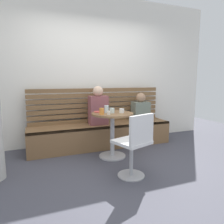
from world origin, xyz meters
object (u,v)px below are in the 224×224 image
at_px(booth_bench, 102,135).
at_px(person_child_left, 141,109).
at_px(cafe_table, 112,126).
at_px(person_adult, 98,108).
at_px(cup_espresso_small, 109,113).
at_px(cup_tumbler_orange, 102,111).
at_px(white_chair, 135,143).
at_px(plate_small, 99,112).
at_px(cup_glass_short, 112,110).
at_px(cup_glass_tall, 107,109).
at_px(cup_ceramic_white, 122,111).

bearing_deg(booth_bench, person_child_left, -0.19).
height_order(cafe_table, person_adult, person_adult).
bearing_deg(cup_espresso_small, cup_tumbler_orange, 155.65).
xyz_separation_m(booth_bench, white_chair, (-0.02, -1.38, 0.24)).
bearing_deg(person_adult, plate_small, -105.33).
relative_size(cup_tumbler_orange, cup_espresso_small, 1.79).
relative_size(booth_bench, cup_glass_short, 33.75).
xyz_separation_m(white_chair, cup_glass_tall, (-0.08, 0.86, 0.34)).
bearing_deg(person_adult, person_child_left, -0.54).
height_order(white_chair, cup_glass_short, white_chair).
bearing_deg(person_adult, cafe_table, -84.34).
distance_m(cup_tumbler_orange, cup_ceramic_white, 0.35).
relative_size(person_adult, cup_espresso_small, 12.82).
bearing_deg(cup_ceramic_white, plate_small, 146.66).
bearing_deg(cup_tumbler_orange, person_adult, 76.99).
bearing_deg(cup_espresso_small, plate_small, 101.81).
bearing_deg(booth_bench, cup_espresso_small, -100.28).
xyz_separation_m(booth_bench, cup_glass_short, (-0.02, -0.57, 0.56)).
bearing_deg(plate_small, cup_glass_tall, -47.86).
distance_m(white_chair, person_adult, 1.42).
relative_size(booth_bench, white_chair, 3.18).
height_order(white_chair, person_child_left, person_child_left).
relative_size(white_chair, person_child_left, 1.49).
xyz_separation_m(cup_ceramic_white, plate_small, (-0.31, 0.21, -0.03)).
distance_m(cafe_table, cup_tumbler_orange, 0.35).
bearing_deg(white_chair, cup_espresso_small, 99.02).
relative_size(person_child_left, cup_glass_short, 7.15).
distance_m(person_adult, cup_espresso_small, 0.71).
relative_size(cup_tumbler_orange, plate_small, 0.59).
height_order(person_child_left, cup_ceramic_white, person_child_left).
bearing_deg(cup_espresso_small, person_child_left, 36.15).
xyz_separation_m(cup_tumbler_orange, cup_ceramic_white, (0.35, 0.03, -0.02)).
xyz_separation_m(booth_bench, cup_glass_tall, (-0.09, -0.52, 0.58)).
height_order(cafe_table, plate_small, plate_small).
bearing_deg(person_adult, cup_ceramic_white, -72.36).
bearing_deg(cafe_table, booth_bench, 88.62).
bearing_deg(person_adult, white_chair, -87.84).
bearing_deg(cup_tumbler_orange, cafe_table, 22.06).
relative_size(person_adult, person_child_left, 1.25).
bearing_deg(cup_glass_short, person_adult, 95.13).
bearing_deg(person_child_left, person_adult, 179.46).
bearing_deg(cafe_table, cup_tumbler_orange, -157.94).
relative_size(person_adult, cup_ceramic_white, 8.97).
bearing_deg(cup_glass_short, person_child_left, 33.89).
bearing_deg(cup_glass_tall, cup_tumbler_orange, -132.96).
bearing_deg(person_adult, booth_bench, -4.59).
height_order(white_chair, cup_glass_tall, cup_glass_tall).
xyz_separation_m(person_child_left, cup_espresso_small, (-0.95, -0.70, 0.08)).
distance_m(cup_glass_short, plate_small, 0.23).
bearing_deg(cup_ceramic_white, cup_tumbler_orange, -174.66).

